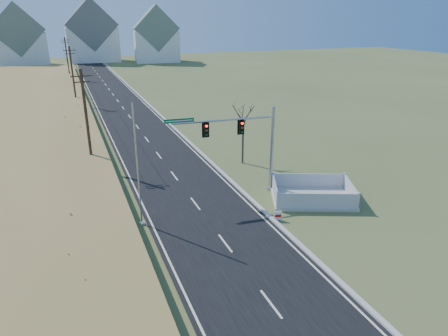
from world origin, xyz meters
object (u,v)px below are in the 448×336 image
at_px(fence_enclosure, 312,196).
at_px(flagpole, 138,179).
at_px(traffic_signal_mast, 250,142).
at_px(open_sign, 278,216).
at_px(bare_tree, 243,113).

distance_m(fence_enclosure, flagpole, 13.28).
bearing_deg(fence_enclosure, traffic_signal_mast, 165.20).
bearing_deg(fence_enclosure, flagpole, -161.05).
height_order(traffic_signal_mast, flagpole, flagpole).
bearing_deg(open_sign, flagpole, 178.03).
bearing_deg(bare_tree, traffic_signal_mast, -110.04).
relative_size(traffic_signal_mast, bare_tree, 1.41).
distance_m(fence_enclosure, open_sign, 4.56).
relative_size(flagpole, bare_tree, 1.37).
relative_size(traffic_signal_mast, flagpole, 1.03).
xyz_separation_m(fence_enclosure, flagpole, (-12.90, 0.93, 3.05)).
bearing_deg(flagpole, bare_tree, 37.13).
height_order(open_sign, bare_tree, bare_tree).
xyz_separation_m(traffic_signal_mast, open_sign, (-0.16, -5.05, -3.87)).
relative_size(fence_enclosure, open_sign, 10.34).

